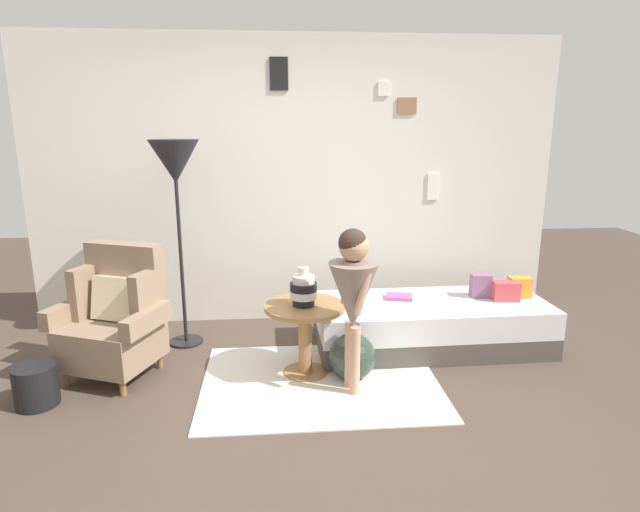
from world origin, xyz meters
TOP-DOWN VIEW (x-y plane):
  - ground_plane at (0.00, 0.00)m, footprint 12.00×12.00m
  - gallery_wall at (0.00, 1.95)m, footprint 4.80×0.12m
  - rug at (0.12, 0.56)m, footprint 1.70×1.29m
  - armchair at (-1.37, 0.84)m, footprint 0.88×0.78m
  - daybed at (1.10, 1.11)m, footprint 1.92×0.84m
  - pillow_head at (1.87, 1.17)m, footprint 0.18×0.12m
  - pillow_mid at (1.71, 1.10)m, footprint 0.22×0.14m
  - pillow_back at (1.54, 1.21)m, footprint 0.18×0.14m
  - side_table at (0.02, 0.71)m, footprint 0.60×0.60m
  - vase_striped at (0.01, 0.70)m, footprint 0.20×0.20m
  - floor_lamp at (-0.97, 1.37)m, footprint 0.40×0.40m
  - person_child at (0.33, 0.41)m, footprint 0.34×0.34m
  - book_on_daybed at (0.84, 1.21)m, footprint 0.25×0.21m
  - demijohn_near at (0.36, 0.60)m, footprint 0.34×0.34m
  - magazine_basket at (-1.79, 0.40)m, footprint 0.28×0.28m

SIDE VIEW (x-z plane):
  - ground_plane at x=0.00m, z-range 0.00..0.00m
  - rug at x=0.12m, z-range 0.00..0.01m
  - magazine_basket at x=-1.79m, z-range 0.00..0.28m
  - demijohn_near at x=0.36m, z-range -0.04..0.39m
  - daybed at x=1.10m, z-range 0.00..0.40m
  - side_table at x=0.02m, z-range 0.12..0.67m
  - book_on_daybed at x=0.84m, z-range 0.40..0.43m
  - armchair at x=-1.37m, z-range -0.05..0.92m
  - pillow_mid at x=1.71m, z-range 0.40..0.56m
  - pillow_head at x=1.87m, z-range 0.40..0.57m
  - pillow_back at x=1.54m, z-range 0.40..0.60m
  - vase_striped at x=0.01m, z-range 0.52..0.81m
  - person_child at x=0.33m, z-range 0.17..1.33m
  - gallery_wall at x=0.00m, z-range 0.00..2.60m
  - floor_lamp at x=-0.97m, z-range 0.62..2.33m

